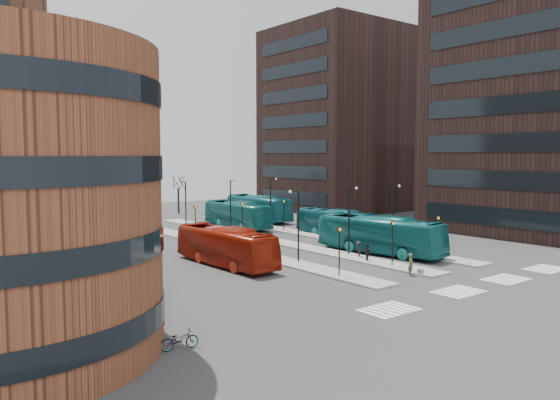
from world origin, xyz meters
TOP-DOWN VIEW (x-y plane):
  - ground at (0.00, 0.00)m, footprint 160.00×160.00m
  - island_left at (-4.00, 30.00)m, footprint 2.50×45.00m
  - island_mid at (2.00, 30.00)m, footprint 2.50×45.00m
  - island_right at (8.00, 30.00)m, footprint 2.50×45.00m
  - suitcase at (1.06, 8.71)m, footprint 0.46×0.40m
  - red_bus at (-8.73, 21.10)m, footprint 2.99×11.66m
  - teal_bus_a at (5.56, 16.92)m, footprint 4.58×12.99m
  - teal_bus_b at (5.12, 40.42)m, footprint 3.14×12.11m
  - teal_bus_c at (9.92, 27.48)m, footprint 2.74×11.11m
  - teal_bus_d at (11.67, 44.98)m, footprint 3.68×12.99m
  - traveller at (0.32, 9.07)m, footprint 0.75×0.71m
  - commuter_a at (-7.14, 19.37)m, footprint 0.89×0.72m
  - commuter_b at (1.58, 14.71)m, footprint 0.67×1.02m
  - commuter_c at (2.38, 16.55)m, footprint 0.92×1.13m
  - bicycle_near at (-21.00, 5.60)m, footprint 1.92×0.97m
  - bicycle_mid at (-21.00, 8.51)m, footprint 1.78×1.11m
  - bicycle_far at (-21.00, 9.62)m, footprint 1.86×0.87m
  - crosswalk_stripes at (1.75, 4.00)m, footprint 22.35×2.40m
  - tower_near at (31.98, 16.00)m, footprint 20.12×20.00m
  - tower_far at (31.98, 50.00)m, footprint 20.12×20.00m
  - sign_poles at (1.60, 23.00)m, footprint 12.45×22.12m
  - lamp_posts at (2.64, 28.00)m, footprint 14.04×20.24m
  - bare_trees at (2.67, 62.67)m, footprint 10.97×8.14m

SIDE VIEW (x-z plane):
  - ground at x=0.00m, z-range 0.00..0.00m
  - crosswalk_stripes at x=1.75m, z-range 0.00..0.01m
  - island_left at x=-4.00m, z-range 0.00..0.15m
  - island_mid at x=2.00m, z-range 0.00..0.15m
  - island_right at x=8.00m, z-range 0.00..0.15m
  - suitcase at x=1.06m, z-range 0.00..0.49m
  - bicycle_far at x=-21.00m, z-range 0.00..0.94m
  - bicycle_near at x=-21.00m, z-range 0.00..0.96m
  - bicycle_mid at x=-21.00m, z-range 0.00..1.03m
  - commuter_c at x=2.38m, z-range 0.00..1.53m
  - commuter_b at x=1.58m, z-range 0.00..1.61m
  - commuter_a at x=-7.14m, z-range 0.00..1.72m
  - traveller at x=0.32m, z-range 0.00..1.73m
  - teal_bus_c at x=9.92m, z-range 0.00..3.09m
  - red_bus at x=-8.73m, z-range 0.00..3.23m
  - teal_bus_b at x=5.12m, z-range 0.00..3.35m
  - teal_bus_a at x=5.56m, z-range 0.00..3.54m
  - teal_bus_d at x=11.67m, z-range 0.00..3.58m
  - sign_poles at x=1.60m, z-range 0.58..4.23m
  - bare_trees at x=2.67m, z-range -0.22..5.67m
  - lamp_posts at x=2.64m, z-range 0.52..6.64m
  - tower_near at x=31.98m, z-range 0.00..30.00m
  - tower_far at x=31.98m, z-range 0.00..30.00m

